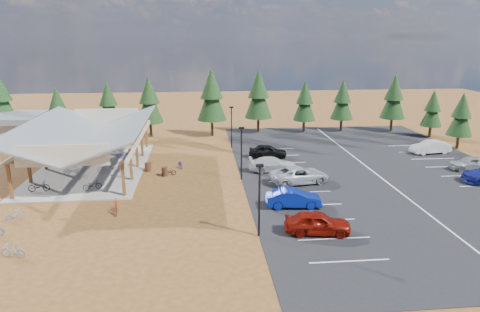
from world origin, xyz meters
TOP-DOWN VIEW (x-y plane):
  - ground at (0.00, 0.00)m, footprint 140.00×140.00m
  - asphalt_lot at (18.50, 3.00)m, footprint 27.00×44.00m
  - concrete_pad at (-10.00, 7.00)m, footprint 10.60×18.60m
  - bike_pavilion at (-10.00, 7.00)m, footprint 11.65×19.40m
  - lamp_post_0 at (5.00, -10.00)m, footprint 0.50×0.25m
  - lamp_post_1 at (5.00, 2.00)m, footprint 0.50×0.25m
  - lamp_post_2 at (5.00, 14.00)m, footprint 0.50×0.25m
  - trash_bin_0 at (-2.36, 3.87)m, footprint 0.60×0.60m
  - trash_bin_1 at (-4.16, 5.56)m, footprint 0.60×0.60m
  - pine_1 at (-17.53, 21.79)m, footprint 2.94×2.94m
  - pine_2 at (-11.16, 22.93)m, footprint 3.17×3.17m
  - pine_3 at (-5.44, 21.23)m, footprint 3.53×3.53m
  - pine_4 at (2.87, 21.01)m, footprint 3.96×3.96m
  - pine_5 at (9.44, 22.46)m, footprint 3.82×3.82m
  - pine_6 at (15.89, 21.90)m, footprint 3.17×3.17m
  - pine_7 at (21.43, 22.22)m, footprint 3.20×3.20m
  - pine_8 at (28.52, 21.28)m, footprint 3.50×3.50m
  - pine_12 at (32.30, 11.10)m, footprint 2.96×2.96m
  - pine_13 at (32.17, 17.29)m, footprint 2.76×2.76m
  - bike_0 at (-12.98, 0.26)m, footprint 1.84×0.75m
  - bike_1 at (-11.38, 4.79)m, footprint 1.69×0.48m
  - bike_2 at (-10.91, 9.02)m, footprint 1.90×1.15m
  - bike_3 at (-11.04, 13.91)m, footprint 1.92×0.97m
  - bike_4 at (-8.45, 0.27)m, footprint 1.69×1.05m
  - bike_5 at (-8.12, 5.12)m, footprint 1.92×1.00m
  - bike_6 at (-7.28, 10.55)m, footprint 1.63×0.71m
  - bike_7 at (-8.60, 13.29)m, footprint 1.52×0.56m
  - bike_9 at (-12.72, -5.64)m, footprint 1.46×1.37m
  - bike_11 at (-5.42, -5.02)m, footprint 0.84×1.89m
  - bike_13 at (-10.51, -11.48)m, footprint 1.68×0.82m
  - bike_14 at (-0.93, 6.42)m, footprint 0.95×1.64m
  - bike_16 at (-1.96, 3.79)m, footprint 1.61×1.14m
  - car_0 at (9.07, -10.03)m, footprint 4.76×2.48m
  - car_1 at (8.46, -5.20)m, footprint 4.53×1.84m
  - car_2 at (10.29, 0.49)m, footprint 5.88×3.52m
  - car_3 at (8.45, 4.32)m, footprint 4.88×2.01m
  - car_4 at (8.74, 9.44)m, footprint 4.41×2.17m
  - car_8 at (28.58, 2.74)m, footprint 4.30×1.96m
  - car_9 at (27.84, 9.26)m, footprint 4.72×2.01m

SIDE VIEW (x-z plane):
  - ground at x=0.00m, z-range 0.00..0.00m
  - asphalt_lot at x=18.50m, z-range 0.00..0.04m
  - concrete_pad at x=-10.00m, z-range 0.00..0.10m
  - bike_16 at x=-1.96m, z-range 0.00..0.80m
  - bike_14 at x=-0.93m, z-range 0.00..0.82m
  - trash_bin_0 at x=-2.36m, z-range 0.00..0.90m
  - trash_bin_1 at x=-4.16m, z-range 0.00..0.90m
  - bike_9 at x=-12.72m, z-range 0.00..0.94m
  - bike_13 at x=-10.51m, z-range 0.00..0.97m
  - bike_6 at x=-7.28m, z-range 0.10..0.93m
  - bike_4 at x=-8.45m, z-range 0.10..0.94m
  - bike_7 at x=-8.60m, z-range 0.10..0.99m
  - bike_11 at x=-5.42m, z-range 0.00..1.10m
  - bike_2 at x=-10.91m, z-range 0.10..1.04m
  - bike_0 at x=-12.98m, z-range 0.10..1.05m
  - bike_1 at x=-11.38m, z-range 0.10..1.11m
  - bike_5 at x=-8.12m, z-range 0.10..1.21m
  - bike_3 at x=-11.04m, z-range 0.10..1.21m
  - car_3 at x=8.45m, z-range 0.04..1.45m
  - car_8 at x=28.58m, z-range 0.04..1.47m
  - car_4 at x=8.74m, z-range 0.04..1.49m
  - car_1 at x=8.46m, z-range 0.04..1.50m
  - car_9 at x=27.84m, z-range 0.04..1.55m
  - car_2 at x=10.29m, z-range 0.04..1.57m
  - car_0 at x=9.07m, z-range 0.04..1.59m
  - lamp_post_0 at x=5.00m, z-range 0.41..5.55m
  - lamp_post_1 at x=5.00m, z-range 0.41..5.55m
  - lamp_post_2 at x=5.00m, z-range 0.41..5.55m
  - bike_pavilion at x=-10.00m, z-range 1.34..6.31m
  - pine_13 at x=32.17m, z-range 0.71..7.14m
  - pine_1 at x=-17.53m, z-range 0.75..7.59m
  - pine_12 at x=32.30m, z-range 0.76..7.66m
  - pine_2 at x=-11.16m, z-range 0.81..8.19m
  - pine_6 at x=15.89m, z-range 0.81..8.19m
  - pine_7 at x=21.43m, z-range 0.82..8.28m
  - pine_8 at x=28.52m, z-range 0.90..9.05m
  - pine_3 at x=-5.44m, z-range 0.91..9.13m
  - pine_5 at x=9.44m, z-range 0.99..9.90m
  - pine_4 at x=2.87m, z-range 1.02..10.25m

